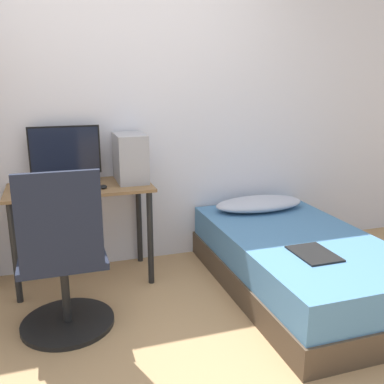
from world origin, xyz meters
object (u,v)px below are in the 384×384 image
bed (298,263)px  keyboard (66,190)px  office_chair (64,272)px  pc_tower (130,158)px  monitor (65,153)px

bed → keyboard: keyboard is taller
office_chair → keyboard: 0.68m
office_chair → pc_tower: bearing=53.5°
office_chair → pc_tower: (0.55, 0.74, 0.53)m
office_chair → monitor: (0.08, 0.84, 0.57)m
office_chair → keyboard: bearing=84.4°
office_chair → bed: bearing=1.4°
monitor → pc_tower: size_ratio=1.41×
office_chair → pc_tower: 1.06m
bed → pc_tower: bearing=146.9°
office_chair → monitor: monitor is taller
monitor → keyboard: size_ratio=1.24×
office_chair → keyboard: (0.06, 0.58, 0.36)m
office_chair → bed: (1.62, 0.04, -0.19)m
keyboard → pc_tower: (0.49, 0.16, 0.17)m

